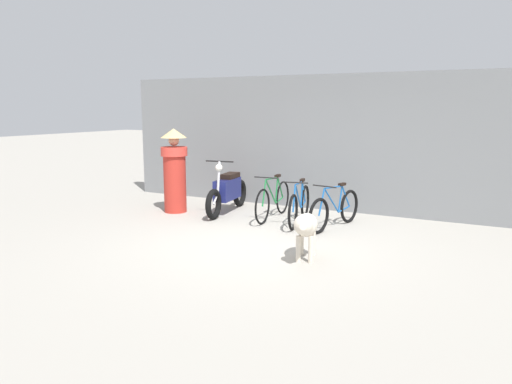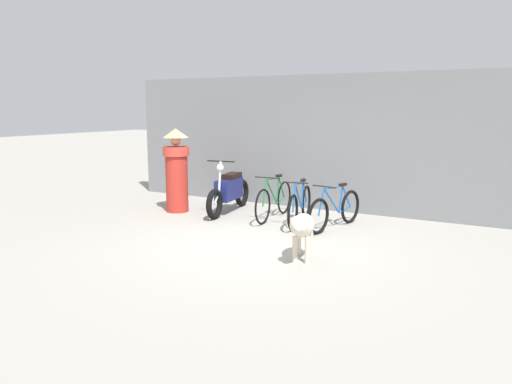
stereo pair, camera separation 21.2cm
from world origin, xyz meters
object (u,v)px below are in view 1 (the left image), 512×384
(bicycle_0, at_px, (273,200))
(motorcycle, at_px, (227,192))
(stray_dog, at_px, (306,227))
(person_in_robes, at_px, (175,169))
(bicycle_1, at_px, (299,205))
(bicycle_2, at_px, (335,210))

(bicycle_0, bearing_deg, motorcycle, -97.40)
(stray_dog, bearing_deg, bicycle_0, -160.69)
(bicycle_0, xyz_separation_m, person_in_robes, (-2.06, -0.37, 0.53))
(bicycle_1, relative_size, person_in_robes, 0.98)
(bicycle_2, distance_m, motorcycle, 2.39)
(bicycle_0, distance_m, person_in_robes, 2.16)
(bicycle_1, xyz_separation_m, bicycle_2, (0.69, -0.02, -0.01))
(bicycle_2, relative_size, stray_dog, 1.55)
(person_in_robes, bearing_deg, motorcycle, -144.66)
(bicycle_0, distance_m, bicycle_1, 0.63)
(bicycle_1, xyz_separation_m, stray_dog, (0.96, -2.06, 0.15))
(bicycle_2, height_order, motorcycle, motorcycle)
(motorcycle, bearing_deg, bicycle_0, 78.55)
(bicycle_2, xyz_separation_m, motorcycle, (-2.38, 0.24, 0.10))
(bicycle_1, xyz_separation_m, motorcycle, (-1.68, 0.21, 0.09))
(motorcycle, xyz_separation_m, stray_dog, (2.65, -2.28, 0.05))
(bicycle_2, bearing_deg, bicycle_0, -86.59)
(bicycle_0, xyz_separation_m, bicycle_2, (1.31, -0.17, -0.03))
(bicycle_0, height_order, person_in_robes, person_in_robes)
(bicycle_1, bearing_deg, bicycle_0, -114.57)
(bicycle_2, bearing_deg, stray_dog, 18.41)
(stray_dog, bearing_deg, motorcycle, -146.85)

